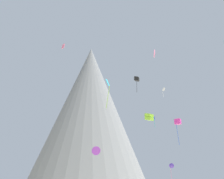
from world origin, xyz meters
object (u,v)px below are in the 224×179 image
kite_indigo_low (172,166)px  kite_pink_high (155,54)px  kite_white_high (163,89)px  kite_rainbow_high (63,46)px  kite_magenta_mid (178,122)px  rock_massif (91,117)px  kite_violet_low (96,151)px  kite_cyan_mid (108,88)px  kite_black_high (137,79)px  kite_lime_low (149,117)px  kite_blue_mid (154,119)px

kite_indigo_low → kite_pink_high: 33.88m
kite_white_high → kite_rainbow_high: kite_white_high is taller
kite_rainbow_high → kite_magenta_mid: 30.02m
rock_massif → kite_violet_low: bearing=-90.6°
kite_pink_high → kite_white_high: kite_pink_high is taller
kite_cyan_mid → kite_pink_high: size_ratio=2.05×
rock_massif → kite_rainbow_high: bearing=-98.1°
rock_massif → kite_violet_low: (-0.57, -51.12, -20.56)m
kite_violet_low → kite_white_high: 35.01m
kite_black_high → kite_indigo_low: bearing=-23.0°
kite_indigo_low → kite_magenta_mid: (-4.95, -20.22, 7.93)m
kite_lime_low → kite_black_high: bearing=-139.0°
rock_massif → kite_indigo_low: rock_massif is taller
kite_blue_mid → kite_black_high: 20.02m
kite_black_high → kite_lime_low: size_ratio=2.64×
kite_indigo_low → kite_violet_low: size_ratio=1.95×
kite_blue_mid → kite_magenta_mid: bearing=-81.2°
kite_black_high → kite_rainbow_high: size_ratio=4.09×
kite_indigo_low → kite_black_high: 26.11m
kite_rainbow_high → kite_magenta_mid: size_ratio=0.20×
kite_lime_low → kite_magenta_mid: 12.02m
kite_violet_low → kite_pink_high: 35.94m
kite_blue_mid → kite_lime_low: size_ratio=1.95×
rock_massif → kite_indigo_low: (20.98, -43.79, -23.65)m
kite_black_high → kite_lime_low: kite_black_high is taller
kite_cyan_mid → kite_black_high: (10.16, 21.52, 10.62)m
kite_violet_low → kite_magenta_mid: kite_magenta_mid is taller
kite_violet_low → kite_blue_mid: size_ratio=0.65×
rock_massif → kite_indigo_low: bearing=-64.4°
kite_pink_high → kite_black_high: kite_pink_high is taller
rock_massif → kite_lime_low: size_ratio=41.24×
kite_blue_mid → kite_rainbow_high: 41.32m
kite_violet_low → kite_black_high: (10.62, -0.96, 19.13)m
kite_violet_low → kite_lime_low: 23.06m
rock_massif → kite_black_high: 53.07m
kite_cyan_mid → kite_blue_mid: 42.73m
rock_massif → kite_magenta_mid: (16.03, -64.01, -15.72)m
kite_cyan_mid → kite_violet_low: size_ratio=2.48×
kite_blue_mid → kite_lime_low: (-11.40, -36.88, -8.58)m
rock_massif → kite_black_high: rock_massif is taller
kite_indigo_low → kite_white_high: size_ratio=1.24×
kite_indigo_low → kite_cyan_mid: (-21.09, -29.82, 11.60)m
kite_indigo_low → kite_magenta_mid: 22.27m
rock_massif → kite_magenta_mid: rock_massif is taller
kite_blue_mid → kite_magenta_mid: (-2.90, -28.48, -7.37)m
kite_violet_low → rock_massif: bearing=-94.1°
kite_white_high → kite_blue_mid: bearing=-134.0°
kite_indigo_low → kite_cyan_mid: size_ratio=0.79×
kite_blue_mid → kite_black_high: (-8.88, -16.56, 6.92)m
kite_blue_mid → kite_black_high: size_ratio=0.74×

